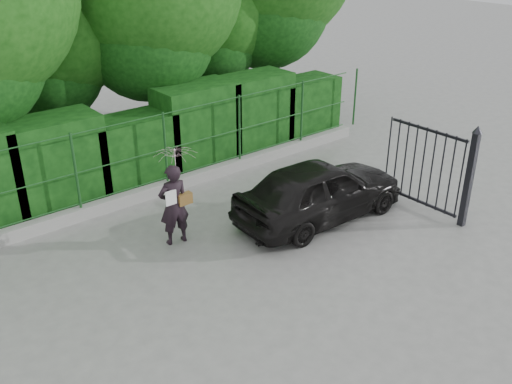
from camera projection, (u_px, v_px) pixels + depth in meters
ground at (273, 274)px, 11.09m from camera, size 80.00×80.00×0.00m
kerb at (154, 191)px, 14.16m from camera, size 14.00×0.25×0.30m
fence at (159, 149)px, 13.83m from camera, size 14.13×0.06×1.80m
hedge at (126, 146)px, 14.38m from camera, size 14.20×1.20×2.29m
gate at (450, 170)px, 12.70m from camera, size 0.22×2.33×2.36m
woman at (175, 183)px, 11.69m from camera, size 0.95×0.91×2.11m
car at (320, 190)px, 12.88m from camera, size 4.24×1.86×1.42m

